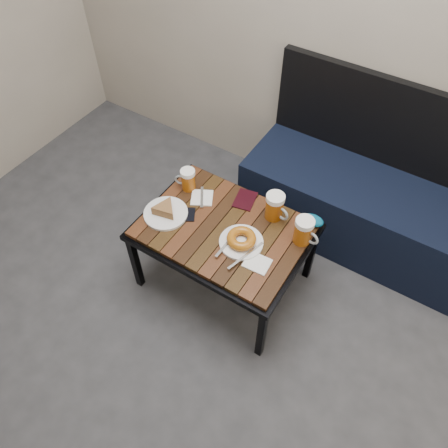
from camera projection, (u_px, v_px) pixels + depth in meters
The scene contains 13 objects.
room_shell at pixel (172, 38), 0.82m from camera, with size 4.00×4.00×4.00m.
bench at pixel (365, 204), 2.54m from camera, with size 1.40×0.50×0.95m.
cafe_table at pixel (224, 233), 2.21m from camera, with size 0.84×0.62×0.47m.
beer_mug_left at pixel (188, 179), 2.30m from camera, with size 0.12×0.09×0.13m.
beer_mug_centre at pixel (275, 207), 2.16m from camera, with size 0.14×0.11×0.15m.
beer_mug_right at pixel (304, 231), 2.07m from camera, with size 0.14×0.10×0.15m.
plate_pie at pixel (165, 211), 2.21m from camera, with size 0.23×0.23×0.06m.
plate_bagel at pixel (241, 240), 2.09m from camera, with size 0.21×0.28×0.06m.
napkin_left at pixel (202, 198), 2.30m from camera, with size 0.15×0.15×0.01m.
napkin_right at pixel (257, 263), 2.03m from camera, with size 0.12×0.11×0.01m.
passport_navy at pixel (182, 214), 2.23m from camera, with size 0.09×0.13×0.01m, color black.
passport_burgundy at pixel (245, 200), 2.29m from camera, with size 0.10×0.14×0.01m, color black.
knit_pouch at pixel (313, 220), 2.17m from camera, with size 0.11×0.07×0.05m, color navy.
Camera 1 is at (0.51, -0.12, 2.16)m, focal length 35.00 mm.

